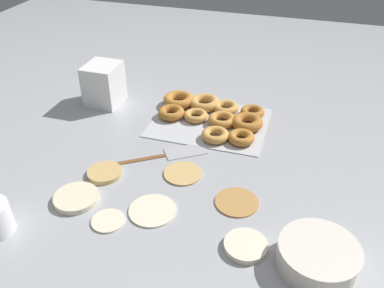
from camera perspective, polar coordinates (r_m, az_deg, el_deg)
ground_plane at (r=1.15m, az=-0.89°, el=-3.47°), size 3.00×3.00×0.00m
pancake_0 at (r=1.01m, az=-11.72°, el=-10.41°), size 0.08×0.08×0.01m
pancake_1 at (r=1.04m, az=6.32°, el=-8.01°), size 0.11×0.11×0.01m
pancake_2 at (r=1.12m, az=-1.12°, el=-4.09°), size 0.11×0.11×0.01m
pancake_3 at (r=1.15m, az=-12.17°, el=-3.96°), size 0.09×0.09×0.01m
pancake_4 at (r=1.02m, az=-5.58°, el=-9.17°), size 0.12×0.12×0.01m
pancake_5 at (r=1.08m, az=-15.94°, el=-7.29°), size 0.11×0.11×0.02m
pancake_6 at (r=0.94m, az=7.53°, el=-13.98°), size 0.10×0.10×0.01m
donut_tray at (r=1.36m, az=2.69°, el=4.03°), size 0.37×0.29×0.04m
batter_bowl at (r=0.92m, az=17.27°, el=-14.81°), size 0.17×0.17×0.05m
container_stack at (r=1.48m, az=-12.28°, el=8.23°), size 0.11×0.13×0.14m
spatula at (r=1.20m, az=-2.25°, el=-1.23°), size 0.25×0.18×0.01m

